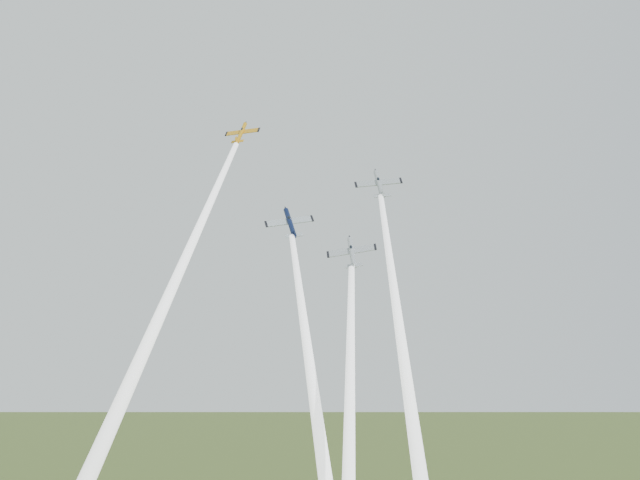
{
  "coord_description": "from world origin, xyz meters",
  "views": [
    {
      "loc": [
        -6.27,
        -135.75,
        73.74
      ],
      "look_at": [
        0.0,
        -6.0,
        92.0
      ],
      "focal_mm": 45.0,
      "sensor_mm": 36.0,
      "label": 1
    }
  ],
  "objects_px": {
    "plane_silver_right": "(379,184)",
    "plane_silver_low": "(352,252)",
    "plane_yellow": "(241,133)",
    "plane_navy": "(290,223)"
  },
  "relations": [
    {
      "from": "plane_silver_right",
      "to": "plane_silver_low",
      "type": "xyz_separation_m",
      "value": [
        -6.59,
        -17.77,
        -14.75
      ]
    },
    {
      "from": "plane_yellow",
      "to": "plane_navy",
      "type": "distance_m",
      "value": 19.71
    },
    {
      "from": "plane_yellow",
      "to": "plane_silver_low",
      "type": "distance_m",
      "value": 34.59
    },
    {
      "from": "plane_silver_right",
      "to": "plane_navy",
      "type": "bearing_deg",
      "value": -164.36
    },
    {
      "from": "plane_yellow",
      "to": "plane_navy",
      "type": "bearing_deg",
      "value": -1.73
    },
    {
      "from": "plane_navy",
      "to": "plane_silver_low",
      "type": "bearing_deg",
      "value": -62.61
    },
    {
      "from": "plane_silver_low",
      "to": "plane_silver_right",
      "type": "bearing_deg",
      "value": 76.07
    },
    {
      "from": "plane_silver_right",
      "to": "plane_silver_low",
      "type": "distance_m",
      "value": 24.01
    },
    {
      "from": "plane_yellow",
      "to": "plane_silver_right",
      "type": "height_order",
      "value": "plane_yellow"
    },
    {
      "from": "plane_silver_right",
      "to": "plane_silver_low",
      "type": "bearing_deg",
      "value": -111.69
    }
  ]
}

